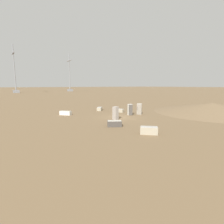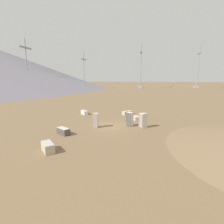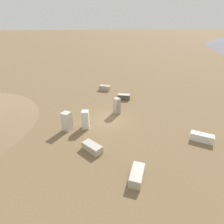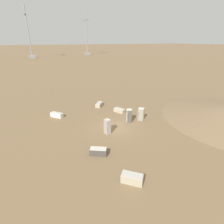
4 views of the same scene
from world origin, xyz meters
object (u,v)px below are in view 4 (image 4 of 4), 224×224
Objects in this scene: discarded_fridge_2 at (107,127)px; discarded_fridge_3 at (141,114)px; discarded_fridge_6 at (132,178)px; power_pylon_1 at (30,42)px; discarded_fridge_0 at (57,115)px; power_pylon_0 at (87,42)px; discarded_fridge_4 at (129,116)px; discarded_fridge_7 at (99,104)px; discarded_fridge_1 at (98,151)px; discarded_fridge_5 at (119,110)px.

discarded_fridge_3 is (1.36, -5.74, -0.01)m from discarded_fridge_2.
power_pylon_1 is at bearing -135.65° from discarded_fridge_6.
power_pylon_0 is at bearing 28.88° from discarded_fridge_0.
discarded_fridge_7 is at bearing -57.56° from discarded_fridge_4.
discarded_fridge_6 reaches higher than discarded_fridge_1.
discarded_fridge_4 is 1.03× the size of discarded_fridge_6.
discarded_fridge_1 is 4.32m from discarded_fridge_2.
discarded_fridge_4 is 0.94× the size of discarded_fridge_5.
power_pylon_1 is at bearing -149.16° from discarded_fridge_1.
power_pylon_1 reaches higher than discarded_fridge_1.
discarded_fridge_5 is at bearing 172.11° from discarded_fridge_1.
discarded_fridge_2 is 1.02× the size of discarded_fridge_3.
discarded_fridge_3 is 1.00× the size of discarded_fridge_4.
discarded_fridge_7 is at bearing -176.86° from power_pylon_1.
discarded_fridge_5 is at bearing 155.73° from discarded_fridge_7.
power_pylon_0 is at bearing -167.22° from discarded_fridge_1.
discarded_fridge_4 is (5.17, -6.56, 0.54)m from discarded_fridge_1.
discarded_fridge_5 is 4.25m from discarded_fridge_7.
power_pylon_0 is at bearing 48.77° from discarded_fridge_5.
power_pylon_1 is 16.94× the size of discarded_fridge_1.
discarded_fridge_6 is at bearing -119.20° from discarded_fridge_0.
discarded_fridge_4 is at bearing 158.95° from discarded_fridge_1.
discarded_fridge_3 is at bearing 165.14° from power_pylon_0.
discarded_fridge_6 is (-4.49, -1.05, 0.02)m from discarded_fridge_1.
discarded_fridge_4 is at bearing -74.93° from discarded_fridge_0.
discarded_fridge_0 is 1.01× the size of discarded_fridge_2.
discarded_fridge_3 reaches higher than discarded_fridge_1.
discarded_fridge_0 is (-109.67, 41.11, -8.87)m from power_pylon_0.
discarded_fridge_2 is at bearing 162.71° from power_pylon_0.
power_pylon_1 reaches higher than discarded_fridge_2.
discarded_fridge_1 is 1.02× the size of discarded_fridge_6.
discarded_fridge_3 is 1.03× the size of discarded_fridge_6.
power_pylon_1 is at bearing 48.40° from discarded_fridge_0.
power_pylon_0 is 127.21m from discarded_fridge_1.
discarded_fridge_6 reaches higher than discarded_fridge_7.
discarded_fridge_1 is 0.93× the size of discarded_fridge_7.
discarded_fridge_6 is at bearing -110.39° from discarded_fridge_2.
discarded_fridge_7 is at bearing -28.66° from discarded_fridge_0.
discarded_fridge_1 is 0.99× the size of discarded_fridge_3.
power_pylon_0 reaches higher than discarded_fridge_6.
power_pylon_0 reaches higher than discarded_fridge_2.
power_pylon_1 is 100.97m from discarded_fridge_0.
discarded_fridge_5 is at bearing -175.95° from power_pylon_1.
discarded_fridge_1 is at bearing -123.20° from discarded_fridge_6.
power_pylon_0 is 16.66× the size of discarded_fridge_1.
discarded_fridge_6 is (-15.57, -3.13, 0.04)m from discarded_fridge_0.
power_pylon_0 is 123.11m from discarded_fridge_2.
discarded_fridge_2 is 5.89m from discarded_fridge_3.
discarded_fridge_2 is at bearing -155.44° from discarded_fridge_5.
discarded_fridge_2 is 8.11m from discarded_fridge_6.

